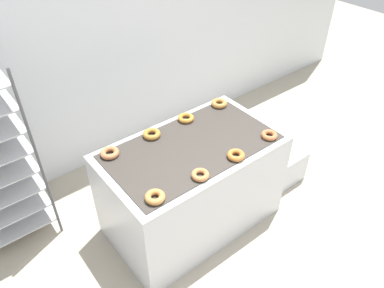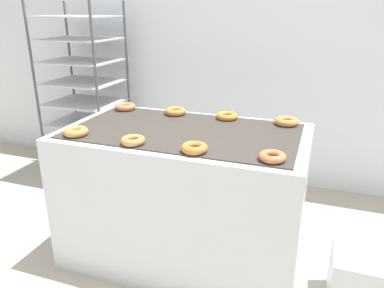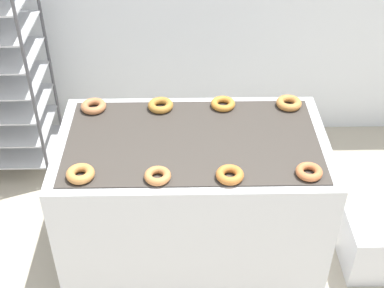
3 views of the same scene
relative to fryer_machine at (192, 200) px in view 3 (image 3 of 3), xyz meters
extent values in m
cube|color=silver|center=(0.00, 0.00, 0.00)|extent=(1.55, 0.90, 0.92)
cube|color=#38332D|center=(0.00, 0.00, 0.46)|extent=(1.42, 0.79, 0.01)
cube|color=#262628|center=(0.42, -0.41, 0.18)|extent=(0.12, 0.07, 0.10)
cylinder|color=#4C4C51|center=(-1.07, 0.67, 0.40)|extent=(0.02, 0.02, 1.72)
cylinder|color=#4C4C51|center=(-1.07, 1.22, 0.40)|extent=(0.02, 0.02, 1.72)
cube|color=#B7BABF|center=(-1.40, 0.95, -0.29)|extent=(0.67, 0.56, 0.01)
cube|color=#B7BABF|center=(-1.40, 0.95, -0.09)|extent=(0.67, 0.56, 0.01)
cube|color=#B7BABF|center=(-1.40, 0.95, 0.11)|extent=(0.67, 0.56, 0.01)
cube|color=silver|center=(1.15, -0.14, -0.28)|extent=(0.38, 0.36, 0.36)
torus|color=#BC7C3F|center=(-0.58, -0.31, 0.49)|extent=(0.15, 0.15, 0.05)
torus|color=#BC7741|center=(-0.19, -0.33, 0.49)|extent=(0.14, 0.14, 0.04)
torus|color=#BA6D2E|center=(0.19, -0.33, 0.49)|extent=(0.15, 0.15, 0.04)
torus|color=#BB683B|center=(0.60, -0.32, 0.49)|extent=(0.14, 0.14, 0.04)
torus|color=#B56F43|center=(-0.60, 0.32, 0.49)|extent=(0.15, 0.15, 0.05)
torus|color=#A9742F|center=(-0.19, 0.32, 0.49)|extent=(0.16, 0.16, 0.05)
torus|color=#BD792D|center=(0.19, 0.33, 0.49)|extent=(0.15, 0.15, 0.04)
torus|color=#BC7A3B|center=(0.60, 0.33, 0.49)|extent=(0.16, 0.16, 0.05)
camera|label=1|loc=(-1.52, -1.92, 2.42)|focal=35.00mm
camera|label=2|loc=(0.80, -2.11, 1.20)|focal=35.00mm
camera|label=3|loc=(-0.05, -2.41, 2.27)|focal=50.00mm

